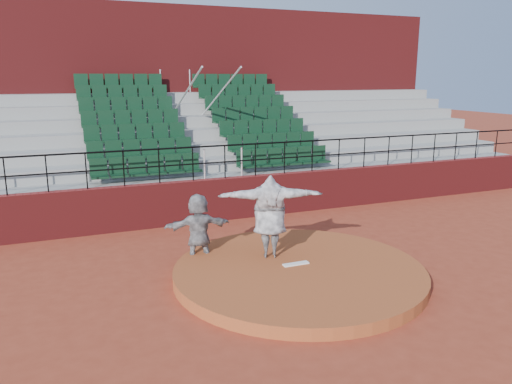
# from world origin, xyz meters

# --- Properties ---
(ground) EXTENTS (90.00, 90.00, 0.00)m
(ground) POSITION_xyz_m (0.00, 0.00, 0.00)
(ground) COLOR maroon
(ground) RESTS_ON ground
(pitchers_mound) EXTENTS (5.50, 5.50, 0.25)m
(pitchers_mound) POSITION_xyz_m (0.00, 0.00, 0.12)
(pitchers_mound) COLOR #9C4823
(pitchers_mound) RESTS_ON ground
(pitching_rubber) EXTENTS (0.60, 0.15, 0.03)m
(pitching_rubber) POSITION_xyz_m (0.00, 0.15, 0.27)
(pitching_rubber) COLOR white
(pitching_rubber) RESTS_ON pitchers_mound
(boundary_wall) EXTENTS (24.00, 0.30, 1.30)m
(boundary_wall) POSITION_xyz_m (0.00, 5.00, 0.65)
(boundary_wall) COLOR maroon
(boundary_wall) RESTS_ON ground
(wall_railing) EXTENTS (24.04, 0.05, 1.03)m
(wall_railing) POSITION_xyz_m (0.00, 5.00, 2.03)
(wall_railing) COLOR black
(wall_railing) RESTS_ON boundary_wall
(seating_deck) EXTENTS (24.00, 5.97, 4.63)m
(seating_deck) POSITION_xyz_m (0.00, 8.65, 1.44)
(seating_deck) COLOR gray
(seating_deck) RESTS_ON ground
(press_box_facade) EXTENTS (24.00, 3.00, 7.10)m
(press_box_facade) POSITION_xyz_m (0.00, 12.60, 3.55)
(press_box_facade) COLOR maroon
(press_box_facade) RESTS_ON ground
(pitcher) EXTENTS (2.45, 1.32, 1.92)m
(pitcher) POSITION_xyz_m (-0.33, 0.85, 1.21)
(pitcher) COLOR black
(pitcher) RESTS_ON pitchers_mound
(fielder) EXTENTS (1.60, 0.60, 1.69)m
(fielder) POSITION_xyz_m (-1.79, 1.70, 0.85)
(fielder) COLOR black
(fielder) RESTS_ON ground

